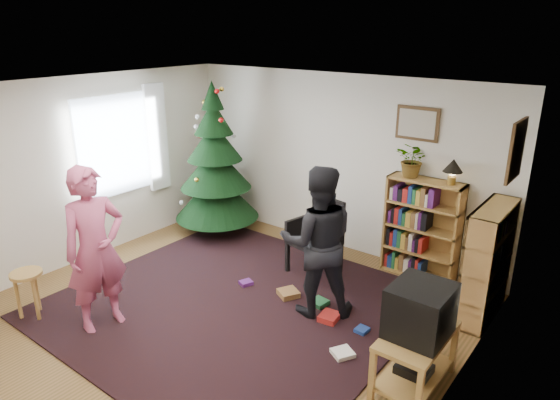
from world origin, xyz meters
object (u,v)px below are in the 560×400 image
Objects in this scene: table_lamp at (453,167)px; christmas_tree at (216,172)px; stool at (28,283)px; tv_stand at (415,355)px; bookshelf_back at (422,227)px; bookshelf_right at (487,262)px; person_by_chair at (318,242)px; potted_plant at (413,160)px; crt_tv at (420,310)px; armchair at (319,233)px; picture_back at (417,124)px; picture_right at (517,150)px; person_standing at (95,250)px.

christmas_tree is at bearing -170.72° from table_lamp.
tv_stand is at bearing 21.87° from stool.
bookshelf_right is (0.95, -0.49, 0.00)m from bookshelf_back.
table_lamp is at bearing -156.78° from person_by_chair.
bookshelf_back is at bearing 0.00° from potted_plant.
table_lamp is (-0.52, 2.06, 0.73)m from crt_tv.
armchair is (-1.93, 1.36, 0.22)m from tv_stand.
picture_back is 3.10m from christmas_tree.
armchair is (-2.18, -0.11, -1.41)m from picture_right.
bookshelf_right is 1.49× the size of tv_stand.
crt_tv is 3.28m from person_standing.
person_by_chair is at bearing -119.02° from table_lamp.
bookshelf_right is 2.06m from armchair.
person_by_chair is 5.53× the size of table_lamp.
picture_right is at bearing -28.62° from bookshelf_back.
christmas_tree is at bearing 27.56° from person_standing.
crt_tv is (-0.26, -1.47, -1.17)m from picture_right.
crt_tv is 2.42m from potted_plant.
picture_right is at bearing -37.06° from table_lamp.
person_by_chair is at bearing -36.17° from person_standing.
picture_back reaches higher than tv_stand.
tv_stand is 3.33m from person_standing.
person_standing is 2.35m from person_by_chair.
picture_back is at bearing 166.06° from table_lamp.
crt_tv is 0.31× the size of person_by_chair.
person_by_chair is at bearing -47.01° from armchair.
person_standing is (0.85, -2.64, -0.08)m from christmas_tree.
armchair reaches higher than tv_stand.
picture_back reaches higher than person_standing.
bookshelf_back is at bearing 111.77° from crt_tv.
bookshelf_right is at bearing -40.04° from person_standing.
armchair is 2.77m from person_standing.
stool is (-3.01, -3.60, -0.23)m from bookshelf_back.
table_lamp is (-0.65, 0.49, 0.85)m from bookshelf_right.
person_standing is (-3.08, -1.13, 0.58)m from tv_stand.
picture_right is at bearing 80.17° from tv_stand.
bookshelf_right is 2.94× the size of potted_plant.
christmas_tree is at bearing -169.16° from potted_plant.
picture_back is 1.03× the size of crt_tv.
tv_stand is (0.83, -2.06, -0.34)m from bookshelf_back.
person_by_chair is at bearing 160.12° from crt_tv.
stool is (-3.84, -1.54, 0.11)m from tv_stand.
picture_right is 2.20m from person_by_chair.
potted_plant is at bearing 155.27° from picture_right.
bookshelf_back is 0.72× the size of person_standing.
table_lamp is at bearing 142.94° from picture_right.
person_standing reaches higher than armchair.
bookshelf_back reaches higher than armchair.
crt_tv is 4.15m from stool.
person_by_chair is 1.90m from table_lamp.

